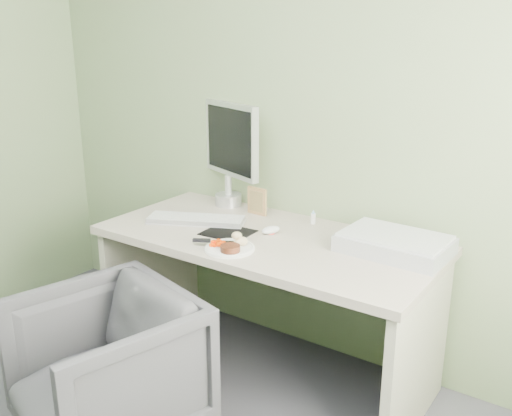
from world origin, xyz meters
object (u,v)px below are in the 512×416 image
Objects in this scene: plate at (230,249)px; desk_chair at (107,368)px; monitor at (230,148)px; desk at (266,272)px; scanner at (394,245)px.

plate is 0.71m from desk_chair.
monitor reaches higher than desk_chair.
monitor is at bearing 144.88° from desk.
monitor reaches higher than scanner.
scanner is 0.82× the size of monitor.
desk_chair is (0.15, -1.07, -0.73)m from monitor.
desk_chair is at bearing -131.88° from scanner.
desk_chair is (-0.26, -0.51, -0.42)m from plate.
desk is 2.87× the size of monitor.
desk_chair is (-0.87, -0.89, -0.45)m from scanner.
scanner is at bearing 14.01° from desk.
desk is 3.51× the size of scanner.
desk is 2.34× the size of desk_chair.
desk is 0.31m from plate.
desk is at bearing -15.26° from monitor.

